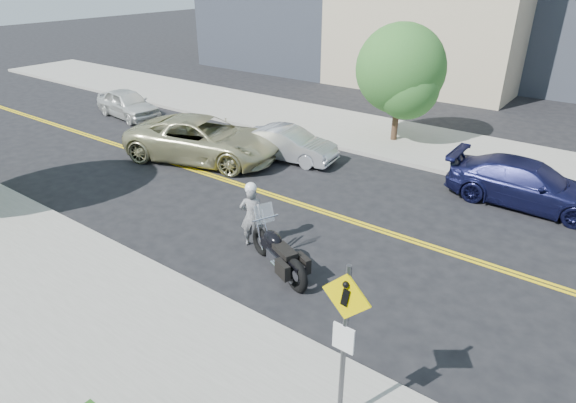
# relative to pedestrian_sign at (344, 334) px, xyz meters

# --- Properties ---
(ground_plane) EXTENTS (120.00, 120.00, 0.00)m
(ground_plane) POSITION_rel_pedestrian_sign_xyz_m (-4.20, 6.31, -1.96)
(ground_plane) COLOR black
(ground_plane) RESTS_ON ground
(sidewalk_near) EXTENTS (60.00, 5.00, 0.15)m
(sidewalk_near) POSITION_rel_pedestrian_sign_xyz_m (-4.20, -1.19, -1.89)
(sidewalk_near) COLOR #9E9B91
(sidewalk_near) RESTS_ON ground_plane
(sidewalk_far) EXTENTS (60.00, 5.00, 0.15)m
(sidewalk_far) POSITION_rel_pedestrian_sign_xyz_m (-4.20, 13.81, -1.89)
(sidewalk_far) COLOR #9E9B91
(sidewalk_far) RESTS_ON ground_plane
(pedestrian_sign) EXTENTS (0.78, 0.08, 3.00)m
(pedestrian_sign) POSITION_rel_pedestrian_sign_xyz_m (0.00, 0.00, 0.00)
(pedestrian_sign) COLOR #4C4C51
(pedestrian_sign) RESTS_ON sidewalk_near
(motorcyclist) EXTENTS (0.75, 0.68, 1.83)m
(motorcyclist) POSITION_rel_pedestrian_sign_xyz_m (-4.83, 3.55, -1.05)
(motorcyclist) COLOR #999A9D
(motorcyclist) RESTS_ON ground
(motorcycle) EXTENTS (2.57, 1.67, 1.51)m
(motorcycle) POSITION_rel_pedestrian_sign_xyz_m (-3.54, 3.01, -1.21)
(motorcycle) COLOR black
(motorcycle) RESTS_ON ground
(suv) EXTENTS (6.44, 4.31, 1.64)m
(suv) POSITION_rel_pedestrian_sign_xyz_m (-10.46, 7.32, -1.14)
(suv) COLOR tan
(suv) RESTS_ON ground
(parked_car_white) EXTENTS (4.12, 2.08, 1.35)m
(parked_car_white) POSITION_rel_pedestrian_sign_xyz_m (-17.64, 9.22, -1.29)
(parked_car_white) COLOR silver
(parked_car_white) RESTS_ON ground
(parked_car_silver) EXTENTS (3.94, 1.80, 1.25)m
(parked_car_silver) POSITION_rel_pedestrian_sign_xyz_m (-7.84, 9.25, -1.33)
(parked_car_silver) COLOR #B9BBC1
(parked_car_silver) RESTS_ON ground
(parked_car_blue) EXTENTS (4.81, 1.99, 1.39)m
(parked_car_blue) POSITION_rel_pedestrian_sign_xyz_m (0.43, 10.51, -1.27)
(parked_car_blue) COLOR #171945
(parked_car_blue) RESTS_ON ground
(tree_far_a) EXTENTS (3.56, 3.56, 4.87)m
(tree_far_a) POSITION_rel_pedestrian_sign_xyz_m (-5.42, 13.49, 1.12)
(tree_far_a) COLOR #382619
(tree_far_a) RESTS_ON ground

